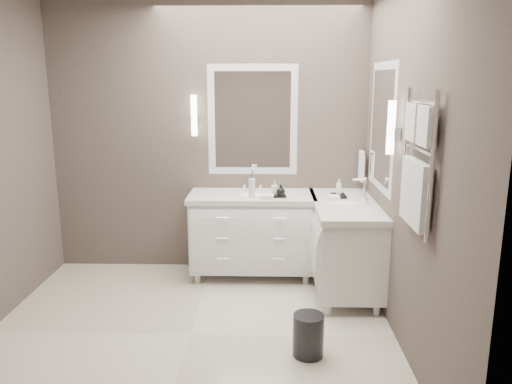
{
  "coord_description": "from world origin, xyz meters",
  "views": [
    {
      "loc": [
        0.6,
        -3.55,
        1.96
      ],
      "look_at": [
        0.5,
        0.7,
        0.99
      ],
      "focal_mm": 35.0,
      "sensor_mm": 36.0,
      "label": 1
    }
  ],
  "objects_px": {
    "towel_ladder": "(417,170)",
    "vanity_back": "(252,229)",
    "waste_bin": "(308,335)",
    "vanity_right": "(345,240)"
  },
  "relations": [
    {
      "from": "vanity_back",
      "to": "towel_ladder",
      "type": "relative_size",
      "value": 1.38
    },
    {
      "from": "towel_ladder",
      "to": "vanity_back",
      "type": "bearing_deg",
      "value": 124.1
    },
    {
      "from": "vanity_back",
      "to": "vanity_right",
      "type": "relative_size",
      "value": 1.0
    },
    {
      "from": "towel_ladder",
      "to": "waste_bin",
      "type": "xyz_separation_m",
      "value": [
        -0.65,
        0.13,
        -1.24
      ]
    },
    {
      "from": "vanity_right",
      "to": "towel_ladder",
      "type": "height_order",
      "value": "towel_ladder"
    },
    {
      "from": "vanity_right",
      "to": "vanity_back",
      "type": "bearing_deg",
      "value": 159.62
    },
    {
      "from": "vanity_back",
      "to": "waste_bin",
      "type": "xyz_separation_m",
      "value": [
        0.45,
        -1.5,
        -0.33
      ]
    },
    {
      "from": "vanity_right",
      "to": "waste_bin",
      "type": "xyz_separation_m",
      "value": [
        -0.43,
        -1.17,
        -0.33
      ]
    },
    {
      "from": "vanity_back",
      "to": "vanity_right",
      "type": "distance_m",
      "value": 0.93
    },
    {
      "from": "towel_ladder",
      "to": "waste_bin",
      "type": "height_order",
      "value": "towel_ladder"
    }
  ]
}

